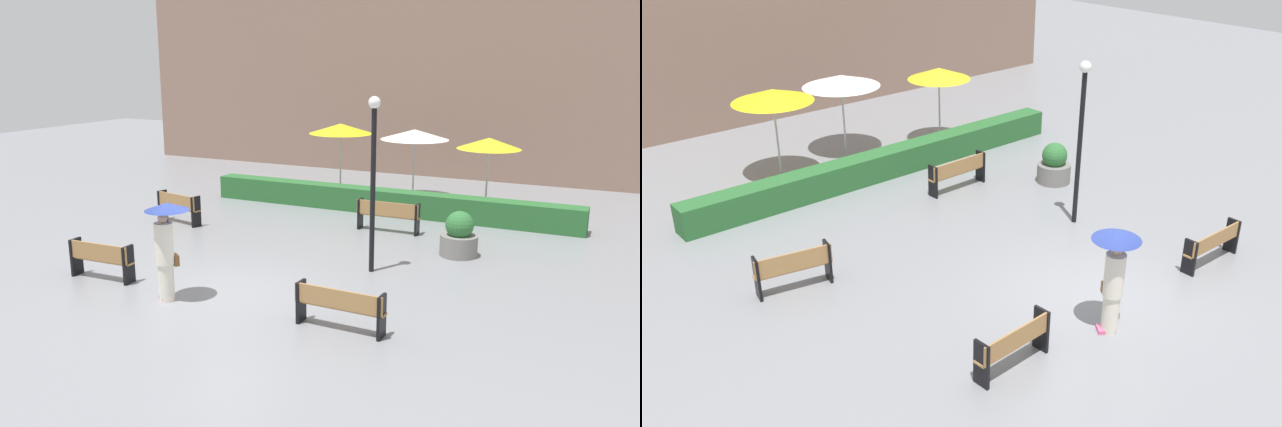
# 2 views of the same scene
# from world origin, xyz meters

# --- Properties ---
(ground_plane) EXTENTS (60.00, 60.00, 0.00)m
(ground_plane) POSITION_xyz_m (0.00, 0.00, 0.00)
(ground_plane) COLOR gray
(bench_near_right) EXTENTS (1.78, 0.37, 0.82)m
(bench_near_right) POSITION_xyz_m (3.17, -0.65, 0.50)
(bench_near_right) COLOR #9E7242
(bench_near_right) RESTS_ON ground
(bench_back_row) EXTENTS (1.86, 0.36, 0.90)m
(bench_back_row) POSITION_xyz_m (1.58, 6.27, 0.54)
(bench_back_row) COLOR #9E7242
(bench_back_row) RESTS_ON ground
(bench_far_left) EXTENTS (1.66, 0.64, 0.92)m
(bench_far_left) POSITION_xyz_m (-4.50, 4.42, 0.55)
(bench_far_left) COLOR #9E7242
(bench_far_left) RESTS_ON ground
(bench_near_left) EXTENTS (1.65, 0.41, 0.88)m
(bench_near_left) POSITION_xyz_m (-2.86, -0.46, 0.52)
(bench_near_left) COLOR #9E7242
(bench_near_left) RESTS_ON ground
(pedestrian_with_umbrella) EXTENTS (0.92, 0.92, 2.08)m
(pedestrian_with_umbrella) POSITION_xyz_m (-0.65, -0.81, 1.32)
(pedestrian_with_umbrella) COLOR silver
(pedestrian_with_umbrella) RESTS_ON ground
(planter_pot) EXTENTS (0.95, 0.95, 1.16)m
(planter_pot) POSITION_xyz_m (4.00, 4.90, 0.50)
(planter_pot) COLOR slate
(planter_pot) RESTS_ON ground
(lamp_post) EXTENTS (0.28, 0.28, 4.10)m
(lamp_post) POSITION_xyz_m (2.46, 2.77, 2.50)
(lamp_post) COLOR black
(lamp_post) RESTS_ON ground
(patio_umbrella_yellow) EXTENTS (2.28, 2.28, 2.61)m
(patio_umbrella_yellow) POSITION_xyz_m (-1.75, 10.32, 2.43)
(patio_umbrella_yellow) COLOR silver
(patio_umbrella_yellow) RESTS_ON ground
(patio_umbrella_white) EXTENTS (2.39, 2.39, 2.47)m
(patio_umbrella_white) POSITION_xyz_m (0.82, 10.91, 2.29)
(patio_umbrella_white) COLOR silver
(patio_umbrella_white) RESTS_ON ground
(patio_umbrella_yellow_far) EXTENTS (2.01, 2.01, 2.47)m
(patio_umbrella_yellow_far) POSITION_xyz_m (3.66, 9.66, 2.29)
(patio_umbrella_yellow_far) COLOR silver
(patio_umbrella_yellow_far) RESTS_ON ground
(hedge_strip) EXTENTS (12.26, 0.70, 0.77)m
(hedge_strip) POSITION_xyz_m (0.68, 8.40, 0.39)
(hedge_strip) COLOR #28602D
(hedge_strip) RESTS_ON ground
(building_facade) EXTENTS (28.00, 1.20, 8.42)m
(building_facade) POSITION_xyz_m (0.00, 16.00, 4.21)
(building_facade) COLOR #846656
(building_facade) RESTS_ON ground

